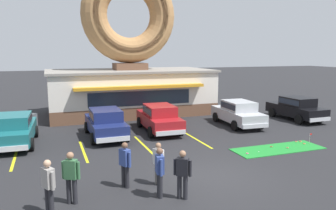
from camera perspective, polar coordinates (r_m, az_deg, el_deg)
name	(u,v)px	position (r m, az deg, el deg)	size (l,w,h in m)	color
ground_plane	(214,176)	(12.96, 8.07, -12.13)	(160.00, 160.00, 0.00)	#232326
donut_shop_building	(130,65)	(25.27, -6.61, 6.98)	(12.30, 6.75, 10.96)	brown
putting_mat	(278,149)	(17.02, 18.61, -7.24)	(4.61, 1.57, 0.03)	#1E842D
mini_donut_near_left	(287,148)	(17.23, 20.09, -7.01)	(0.13, 0.13, 0.04)	#A5724C
mini_donut_near_right	(247,153)	(15.78, 13.64, -8.18)	(0.13, 0.13, 0.04)	#D8667F
mini_donut_mid_left	(271,147)	(17.18, 17.55, -6.92)	(0.13, 0.13, 0.04)	brown
mini_donut_mid_centre	(300,141)	(18.66, 22.07, -5.90)	(0.13, 0.13, 0.04)	#D17F47
mini_donut_mid_right	(304,144)	(18.28, 22.63, -6.24)	(0.13, 0.13, 0.04)	#D17F47
mini_donut_far_left	(296,142)	(18.56, 21.43, -5.94)	(0.13, 0.13, 0.04)	#D17F47
golf_ball	(259,152)	(16.13, 15.50, -7.87)	(0.04, 0.04, 0.04)	white
putting_flag_pin	(310,136)	(18.36, 23.54, -4.97)	(0.13, 0.01, 0.55)	silver
car_navy	(106,122)	(18.47, -10.83, -2.90)	(1.98, 4.56, 1.60)	navy
car_teal	(14,128)	(18.34, -25.20, -3.71)	(2.14, 4.63, 1.60)	#196066
car_silver	(238,112)	(21.57, 12.07, -1.20)	(2.20, 4.66, 1.60)	#B2B5BA
car_black	(296,107)	(24.59, 21.43, -0.38)	(1.99, 4.57, 1.60)	black
car_red	(159,117)	(19.49, -1.53, -2.10)	(2.10, 4.62, 1.60)	maroon
pedestrian_blue_sweater_man	(160,170)	(10.80, -1.46, -11.25)	(0.29, 0.59, 1.66)	#232328
pedestrian_hooded_kid	(71,175)	(10.77, -16.52, -11.65)	(0.53, 0.39, 1.68)	#232328
pedestrian_leather_jacket_man	(125,163)	(11.64, -7.49, -9.92)	(0.38, 0.55, 1.62)	#232328
pedestrian_clipboard_woman	(48,184)	(10.36, -20.10, -12.81)	(0.39, 0.54, 1.64)	#232328
pedestrian_beanie_man	(183,172)	(10.67, 2.54, -11.66)	(0.50, 0.42, 1.62)	#232328
pedestrian_crossing_woman	(158,162)	(11.78, -1.69, -9.85)	(0.33, 0.58, 1.55)	slate
trash_bin	(33,121)	(21.73, -22.47, -2.63)	(0.57, 0.57, 0.97)	#51565B
parking_stripe_far_left	(15,158)	(16.36, -25.14, -8.35)	(0.12, 3.60, 0.01)	yellow
parking_stripe_left	(83,151)	(16.35, -14.52, -7.77)	(0.12, 3.60, 0.01)	yellow
parking_stripe_mid_left	(144,145)	(16.87, -4.27, -6.96)	(0.12, 3.60, 0.01)	yellow
parking_stripe_centre	(197,140)	(17.89, 5.06, -6.03)	(0.12, 3.60, 0.01)	yellow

